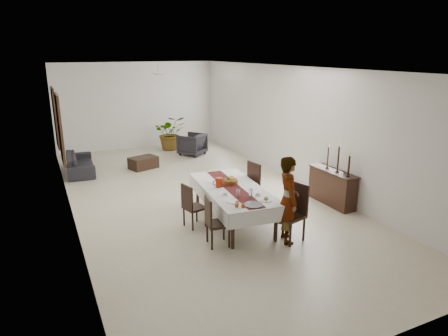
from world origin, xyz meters
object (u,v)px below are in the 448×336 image
dining_table_top (233,189)px  woman (288,200)px  sideboard_body (332,188)px  sofa (80,163)px  red_pitcher (219,182)px

dining_table_top → woman: size_ratio=1.44×
dining_table_top → woman: bearing=-61.3°
sideboard_body → sofa: bearing=134.2°
woman → sideboard_body: (2.10, 1.20, -0.45)m
woman → sideboard_body: bearing=-42.6°
dining_table_top → red_pitcher: bearing=149.0°
woman → sideboard_body: size_ratio=1.26×
dining_table_top → red_pitcher: size_ratio=12.00×
dining_table_top → red_pitcher: 0.33m
dining_table_top → sideboard_body: 2.67m
sideboard_body → sofa: (-5.23, 5.38, -0.12)m
dining_table_top → sofa: dining_table_top is taller
sideboard_body → sofa: 7.50m
sideboard_body → sofa: size_ratio=0.69×
dining_table_top → red_pitcher: (-0.24, 0.18, 0.14)m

